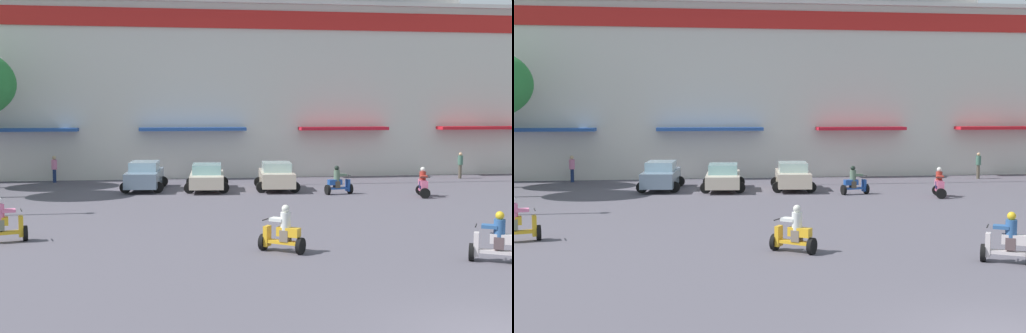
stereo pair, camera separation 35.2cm
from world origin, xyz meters
TOP-DOWN VIEW (x-y plane):
  - ground_plane at (0.00, 13.00)m, footprint 128.00×128.00m
  - colonial_building at (-0.00, 35.59)m, footprint 38.97×15.29m
  - parked_car_0 at (-7.63, 24.69)m, footprint 2.57×4.58m
  - parked_car_1 at (-4.26, 24.04)m, footprint 2.61×4.50m
  - parked_car_2 at (-0.48, 23.60)m, footprint 2.59×4.05m
  - scooter_rider_1 at (-2.96, 8.29)m, footprint 1.46×1.26m
  - scooter_rider_2 at (2.41, 21.40)m, footprint 1.51×0.78m
  - scooter_rider_5 at (6.41, 19.89)m, footprint 0.85×1.56m
  - scooter_rider_7 at (2.91, 6.07)m, footprint 1.46×1.14m
  - scooter_rider_9 at (-11.94, 11.09)m, footprint 1.56×0.90m
  - pedestrian_0 at (12.15, 27.74)m, footprint 0.34×0.34m
  - pedestrian_1 at (-13.12, 29.07)m, footprint 0.35×0.35m

SIDE VIEW (x-z plane):
  - ground_plane at x=0.00m, z-range 0.00..0.00m
  - scooter_rider_2 at x=2.41m, z-range -0.15..1.35m
  - scooter_rider_1 at x=-2.96m, z-range -0.14..1.36m
  - scooter_rider_5 at x=6.41m, z-range -0.13..1.38m
  - scooter_rider_7 at x=2.91m, z-range -0.13..1.39m
  - scooter_rider_9 at x=-11.94m, z-range -0.13..1.40m
  - parked_car_1 at x=-4.26m, z-range 0.01..1.45m
  - parked_car_2 at x=-0.48m, z-range 0.01..1.54m
  - parked_car_0 at x=-7.63m, z-range 0.01..1.57m
  - pedestrian_1 at x=-13.12m, z-range 0.12..1.74m
  - pedestrian_0 at x=12.15m, z-range 0.13..1.79m
  - colonial_building at x=0.00m, z-range -1.30..21.34m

